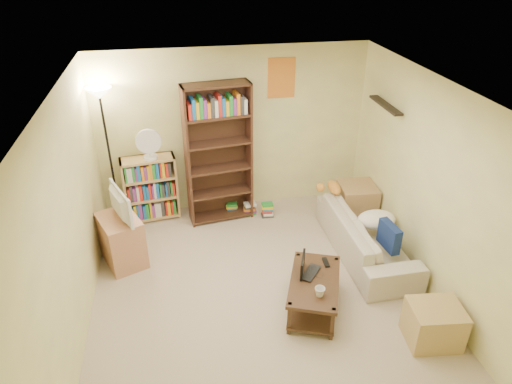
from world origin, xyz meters
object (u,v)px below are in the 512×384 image
Objects in this scene: tall_bookshelf at (219,152)px; side_table at (356,203)px; tabby_cat at (332,187)px; floor_lamp at (103,118)px; laptop at (315,274)px; tv_stand at (122,241)px; mug at (320,292)px; television at (116,205)px; desk_fan at (149,144)px; short_bookshelf at (151,189)px; sofa at (366,235)px; coffee_table at (314,290)px; end_cabinet at (434,324)px.

side_table is at bearing -20.86° from tall_bookshelf.
floor_lamp is at bearing 167.06° from tabby_cat.
tall_bookshelf reaches higher than laptop.
tv_stand is 0.33× the size of floor_lamp.
television reaches higher than mug.
laptop is 0.18× the size of floor_lamp.
tabby_cat is 0.97× the size of desk_fan.
tabby_cat is at bearing -26.01° from tall_bookshelf.
tall_bookshelf reaches higher than tv_stand.
tall_bookshelf is at bearing 107.83° from mug.
desk_fan is 0.70m from floor_lamp.
short_bookshelf is 2.20× the size of desk_fan.
desk_fan is (0.43, 1.00, 0.90)m from tv_stand.
tv_stand is at bearing 82.14° from sofa.
tv_stand is 1.47× the size of desk_fan.
tall_bookshelf reaches higher than sofa.
floor_lamp is at bearing 131.33° from mug.
television is (-2.96, -0.34, 0.24)m from tabby_cat.
side_table is (0.17, 0.80, 0.02)m from sofa.
tv_stand is at bearing -0.00° from television.
desk_fan is at bearing 62.49° from sofa.
side_table is at bearing 3.70° from laptop.
floor_lamp is at bearing 65.81° from sofa.
mug is at bearing -121.49° from side_table.
coffee_table is 2.93× the size of laptop.
floor_lamp reaches higher than desk_fan.
sofa is at bearing 48.57° from mug.
mug is 3.19m from short_bookshelf.
short_bookshelf is 3.09m from side_table.
floor_lamp is at bearing -15.59° from television.
sofa is 3.30m from television.
floor_lamp is at bearing 155.71° from coffee_table.
side_table is (3.52, -0.66, -1.35)m from floor_lamp.
tall_bookshelf is at bearing 60.76° from laptop.
floor_lamp is at bearing 169.39° from side_table.
television is 1.18m from short_bookshelf.
desk_fan reaches higher than short_bookshelf.
coffee_table is at bearing -114.30° from tabby_cat.
laptop is 1.35m from end_cabinet.
tall_bookshelf is at bearing 8.93° from tv_stand.
tv_stand is 1.81m from tall_bookshelf.
tall_bookshelf is at bearing 123.84° from end_cabinet.
short_bookshelf is (0.37, 1.05, -0.38)m from television.
short_bookshelf is at bearing 148.81° from coffee_table.
tall_bookshelf is 0.99m from desk_fan.
tv_stand is at bearing -117.04° from short_bookshelf.
sofa reaches higher than coffee_table.
sofa is 1.77× the size of coffee_table.
floor_lamp reaches higher than coffee_table.
sofa is 0.87m from tabby_cat.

